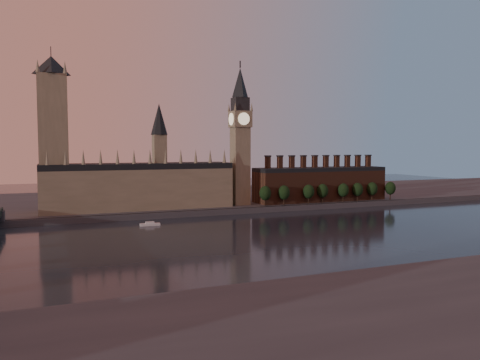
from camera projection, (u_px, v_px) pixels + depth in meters
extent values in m
plane|color=black|center=(301.00, 236.00, 247.89)|extent=(900.00, 900.00, 0.00)
cube|color=#424146|center=(238.00, 211.00, 330.82)|extent=(900.00, 4.00, 4.00)
cube|color=#424146|center=(200.00, 198.00, 413.89)|extent=(900.00, 180.00, 4.00)
cube|color=gray|center=(139.00, 189.00, 328.18)|extent=(130.00, 30.00, 28.00)
cube|color=black|center=(138.00, 166.00, 327.07)|extent=(130.00, 30.00, 4.00)
cube|color=gray|center=(159.00, 152.00, 332.05)|extent=(9.00, 9.00, 24.00)
cone|color=black|center=(159.00, 119.00, 330.46)|extent=(12.00, 12.00, 22.00)
cone|color=gray|center=(47.00, 157.00, 291.32)|extent=(2.60, 2.60, 10.00)
cone|color=gray|center=(65.00, 157.00, 295.38)|extent=(2.60, 2.60, 10.00)
cone|color=gray|center=(83.00, 157.00, 299.44)|extent=(2.60, 2.60, 10.00)
cone|color=gray|center=(101.00, 157.00, 303.51)|extent=(2.60, 2.60, 10.00)
cone|color=gray|center=(117.00, 157.00, 307.57)|extent=(2.60, 2.60, 10.00)
cone|color=gray|center=(134.00, 157.00, 311.63)|extent=(2.60, 2.60, 10.00)
cone|color=gray|center=(150.00, 156.00, 315.69)|extent=(2.60, 2.60, 10.00)
cone|color=gray|center=(166.00, 156.00, 319.75)|extent=(2.60, 2.60, 10.00)
cone|color=gray|center=(181.00, 156.00, 323.81)|extent=(2.60, 2.60, 10.00)
cone|color=gray|center=(196.00, 156.00, 327.87)|extent=(2.60, 2.60, 10.00)
cone|color=gray|center=(210.00, 156.00, 331.94)|extent=(2.60, 2.60, 10.00)
cone|color=gray|center=(224.00, 156.00, 336.00)|extent=(2.60, 2.60, 10.00)
cube|color=gray|center=(53.00, 144.00, 305.20)|extent=(18.00, 18.00, 90.00)
cone|color=black|center=(51.00, 65.00, 301.66)|extent=(24.00, 24.00, 12.00)
cylinder|color=#232326|center=(51.00, 56.00, 301.25)|extent=(0.50, 0.50, 12.00)
cone|color=gray|center=(38.00, 66.00, 291.39)|extent=(3.00, 3.00, 8.00)
cone|color=gray|center=(65.00, 67.00, 297.45)|extent=(3.00, 3.00, 8.00)
cone|color=gray|center=(38.00, 70.00, 306.16)|extent=(3.00, 3.00, 8.00)
cone|color=gray|center=(64.00, 71.00, 312.22)|extent=(3.00, 3.00, 8.00)
cube|color=gray|center=(240.00, 166.00, 350.92)|extent=(12.00, 12.00, 58.00)
cube|color=gray|center=(240.00, 119.00, 348.49)|extent=(14.00, 14.00, 12.00)
cube|color=#232326|center=(240.00, 104.00, 347.73)|extent=(11.00, 11.00, 10.00)
cone|color=black|center=(240.00, 83.00, 346.62)|extent=(13.00, 13.00, 22.00)
cylinder|color=#232326|center=(240.00, 64.00, 345.68)|extent=(1.00, 1.00, 5.00)
cylinder|color=beige|center=(244.00, 119.00, 341.84)|extent=(9.00, 0.50, 9.00)
cylinder|color=beige|center=(237.00, 120.00, 355.13)|extent=(9.00, 0.50, 9.00)
cylinder|color=beige|center=(231.00, 119.00, 345.76)|extent=(0.50, 9.00, 9.00)
cylinder|color=beige|center=(249.00, 120.00, 351.21)|extent=(0.50, 9.00, 9.00)
cone|color=gray|center=(235.00, 106.00, 339.40)|extent=(2.00, 2.00, 6.00)
cone|color=gray|center=(252.00, 107.00, 344.33)|extent=(2.00, 2.00, 6.00)
cone|color=gray|center=(229.00, 108.00, 351.40)|extent=(2.00, 2.00, 6.00)
cone|color=gray|center=(245.00, 108.00, 356.32)|extent=(2.00, 2.00, 6.00)
cube|color=#502D1E|center=(320.00, 186.00, 378.60)|extent=(110.00, 25.00, 24.00)
cube|color=black|center=(320.00, 169.00, 377.66)|extent=(110.00, 25.00, 3.00)
cube|color=#502D1E|center=(268.00, 162.00, 359.45)|extent=(3.50, 3.50, 9.00)
cube|color=#232326|center=(268.00, 156.00, 359.10)|extent=(4.20, 4.20, 1.00)
cube|color=#502D1E|center=(280.00, 162.00, 363.41)|extent=(3.50, 3.50, 9.00)
cube|color=#232326|center=(280.00, 156.00, 363.06)|extent=(4.20, 4.20, 1.00)
cube|color=#502D1E|center=(292.00, 162.00, 367.36)|extent=(3.50, 3.50, 9.00)
cube|color=#232326|center=(292.00, 156.00, 367.01)|extent=(4.20, 4.20, 1.00)
cube|color=#502D1E|center=(303.00, 162.00, 371.31)|extent=(3.50, 3.50, 9.00)
cube|color=#232326|center=(303.00, 156.00, 370.97)|extent=(4.20, 4.20, 1.00)
cube|color=#502D1E|center=(315.00, 162.00, 375.27)|extent=(3.50, 3.50, 9.00)
cube|color=#232326|center=(315.00, 156.00, 374.92)|extent=(4.20, 4.20, 1.00)
cube|color=#502D1E|center=(326.00, 162.00, 379.22)|extent=(3.50, 3.50, 9.00)
cube|color=#232326|center=(326.00, 156.00, 378.88)|extent=(4.20, 4.20, 1.00)
cube|color=#502D1E|center=(337.00, 162.00, 383.18)|extent=(3.50, 3.50, 9.00)
cube|color=#232326|center=(337.00, 155.00, 382.83)|extent=(4.20, 4.20, 1.00)
cube|color=#502D1E|center=(347.00, 161.00, 387.13)|extent=(3.50, 3.50, 9.00)
cube|color=#232326|center=(347.00, 155.00, 386.78)|extent=(4.20, 4.20, 1.00)
cube|color=#502D1E|center=(358.00, 161.00, 391.09)|extent=(3.50, 3.50, 9.00)
cube|color=#232326|center=(358.00, 155.00, 390.74)|extent=(4.20, 4.20, 1.00)
cube|color=#502D1E|center=(368.00, 161.00, 395.04)|extent=(3.50, 3.50, 9.00)
cube|color=#232326|center=(368.00, 155.00, 394.69)|extent=(4.20, 4.20, 1.00)
cylinder|color=black|center=(265.00, 202.00, 344.08)|extent=(0.80, 0.80, 6.00)
ellipsoid|color=black|center=(265.00, 193.00, 343.63)|extent=(8.60, 8.60, 10.75)
cylinder|color=black|center=(284.00, 201.00, 348.89)|extent=(0.80, 0.80, 6.00)
ellipsoid|color=black|center=(284.00, 192.00, 348.44)|extent=(8.60, 8.60, 10.75)
cylinder|color=black|center=(308.00, 200.00, 356.88)|extent=(0.80, 0.80, 6.00)
ellipsoid|color=black|center=(309.00, 191.00, 356.43)|extent=(8.60, 8.60, 10.75)
cylinder|color=black|center=(323.00, 199.00, 363.12)|extent=(0.80, 0.80, 6.00)
ellipsoid|color=black|center=(323.00, 191.00, 362.67)|extent=(8.60, 8.60, 10.75)
cylinder|color=black|center=(343.00, 198.00, 368.58)|extent=(0.80, 0.80, 6.00)
ellipsoid|color=black|center=(343.00, 190.00, 368.13)|extent=(8.60, 8.60, 10.75)
cylinder|color=black|center=(357.00, 198.00, 374.30)|extent=(0.80, 0.80, 6.00)
ellipsoid|color=black|center=(358.00, 189.00, 373.85)|extent=(8.60, 8.60, 10.75)
cylinder|color=black|center=(372.00, 197.00, 380.97)|extent=(0.80, 0.80, 6.00)
ellipsoid|color=black|center=(372.00, 189.00, 380.52)|extent=(8.60, 8.60, 10.75)
cylinder|color=black|center=(390.00, 196.00, 386.09)|extent=(0.80, 0.80, 6.00)
ellipsoid|color=black|center=(390.00, 188.00, 385.64)|extent=(8.60, 8.60, 10.75)
cube|color=silver|center=(150.00, 225.00, 281.25)|extent=(12.11, 4.02, 1.37)
cube|color=silver|center=(150.00, 223.00, 281.17)|extent=(5.24, 2.82, 1.02)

